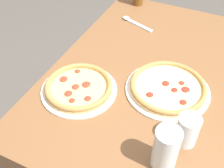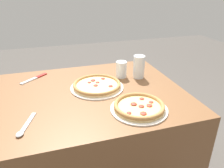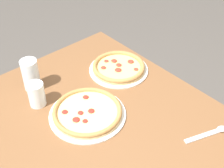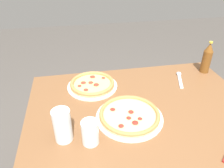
{
  "view_description": "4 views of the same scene",
  "coord_description": "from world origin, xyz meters",
  "px_view_note": "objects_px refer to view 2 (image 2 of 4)",
  "views": [
    {
      "loc": [
        -0.9,
        -0.18,
        1.54
      ],
      "look_at": [
        -0.18,
        0.15,
        0.79
      ],
      "focal_mm": 45.0,
      "sensor_mm": 36.0,
      "label": 1
    },
    {
      "loc": [
        0.18,
        1.17,
        1.37
      ],
      "look_at": [
        -0.15,
        0.08,
        0.83
      ],
      "focal_mm": 35.0,
      "sensor_mm": 36.0,
      "label": 2
    },
    {
      "loc": [
        0.7,
        -0.6,
        1.72
      ],
      "look_at": [
        -0.13,
        0.13,
        0.81
      ],
      "focal_mm": 50.0,
      "sensor_mm": 36.0,
      "label": 3
    },
    {
      "loc": [
        -0.32,
        -0.85,
        1.48
      ],
      "look_at": [
        -0.14,
        0.15,
        0.84
      ],
      "focal_mm": 35.0,
      "sensor_mm": 36.0,
      "label": 4
    }
  ],
  "objects_px": {
    "knife": "(35,78)",
    "pizza_salami": "(139,107)",
    "glass_mango_juice": "(121,70)",
    "spoon": "(24,128)",
    "pizza_pepperoni": "(97,85)",
    "glass_orange_juice": "(139,68)"
  },
  "relations": [
    {
      "from": "pizza_salami",
      "to": "pizza_pepperoni",
      "type": "height_order",
      "value": "pizza_salami"
    },
    {
      "from": "glass_mango_juice",
      "to": "knife",
      "type": "distance_m",
      "value": 0.6
    },
    {
      "from": "pizza_salami",
      "to": "pizza_pepperoni",
      "type": "xyz_separation_m",
      "value": [
        0.15,
        -0.32,
        -0.0
      ]
    },
    {
      "from": "glass_mango_juice",
      "to": "glass_orange_juice",
      "type": "bearing_deg",
      "value": 160.35
    },
    {
      "from": "pizza_salami",
      "to": "glass_orange_juice",
      "type": "xyz_separation_m",
      "value": [
        -0.17,
        -0.4,
        0.05
      ]
    },
    {
      "from": "glass_orange_juice",
      "to": "spoon",
      "type": "distance_m",
      "value": 0.84
    },
    {
      "from": "glass_mango_juice",
      "to": "spoon",
      "type": "xyz_separation_m",
      "value": [
        0.62,
        0.44,
        -0.05
      ]
    },
    {
      "from": "glass_orange_juice",
      "to": "knife",
      "type": "relative_size",
      "value": 0.88
    },
    {
      "from": "pizza_pepperoni",
      "to": "glass_orange_juice",
      "type": "distance_m",
      "value": 0.33
    },
    {
      "from": "pizza_salami",
      "to": "spoon",
      "type": "distance_m",
      "value": 0.57
    },
    {
      "from": "knife",
      "to": "spoon",
      "type": "xyz_separation_m",
      "value": [
        0.04,
        0.59,
        0.0
      ]
    },
    {
      "from": "pizza_salami",
      "to": "spoon",
      "type": "height_order",
      "value": "pizza_salami"
    },
    {
      "from": "pizza_pepperoni",
      "to": "glass_orange_juice",
      "type": "height_order",
      "value": "glass_orange_juice"
    },
    {
      "from": "pizza_salami",
      "to": "pizza_pepperoni",
      "type": "distance_m",
      "value": 0.35
    },
    {
      "from": "pizza_pepperoni",
      "to": "knife",
      "type": "distance_m",
      "value": 0.47
    },
    {
      "from": "knife",
      "to": "spoon",
      "type": "height_order",
      "value": "spoon"
    },
    {
      "from": "spoon",
      "to": "pizza_pepperoni",
      "type": "bearing_deg",
      "value": -142.59
    },
    {
      "from": "knife",
      "to": "pizza_salami",
      "type": "bearing_deg",
      "value": 131.9
    },
    {
      "from": "pizza_pepperoni",
      "to": "glass_mango_juice",
      "type": "relative_size",
      "value": 2.95
    },
    {
      "from": "pizza_pepperoni",
      "to": "spoon",
      "type": "bearing_deg",
      "value": 37.41
    },
    {
      "from": "pizza_pepperoni",
      "to": "spoon",
      "type": "xyz_separation_m",
      "value": [
        0.42,
        0.32,
        -0.01
      ]
    },
    {
      "from": "glass_orange_juice",
      "to": "knife",
      "type": "bearing_deg",
      "value": -15.1
    }
  ]
}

